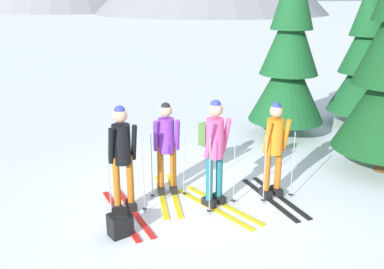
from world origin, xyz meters
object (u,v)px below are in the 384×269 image
skier_in_purple (167,146)px  skier_in_black (122,155)px  skier_in_pink (214,147)px  backpack_on_snow_front (120,223)px  skier_in_orange (274,147)px  pine_tree_near (364,57)px  pine_tree_far (290,55)px

skier_in_purple → skier_in_black: bearing=-142.4°
skier_in_purple → skier_in_pink: skier_in_pink is taller
backpack_on_snow_front → skier_in_orange: bearing=19.6°
skier_in_orange → pine_tree_near: bearing=47.1°
skier_in_pink → skier_in_orange: bearing=9.3°
skier_in_pink → backpack_on_snow_front: (-1.50, -0.74, -0.83)m
skier_in_purple → backpack_on_snow_front: skier_in_purple is taller
pine_tree_far → skier_in_pink: bearing=-125.6°
pine_tree_near → pine_tree_far: (-2.25, -0.69, 0.18)m
skier_in_purple → skier_in_orange: 1.80m
pine_tree_near → backpack_on_snow_front: bearing=-142.2°
backpack_on_snow_front → pine_tree_near: bearing=37.8°
skier_in_orange → backpack_on_snow_front: skier_in_orange is taller
skier_in_orange → pine_tree_far: bearing=67.1°
skier_in_black → backpack_on_snow_front: bearing=-94.6°
pine_tree_far → pine_tree_near: bearing=17.1°
skier_in_purple → skier_in_orange: (1.77, -0.36, 0.02)m
skier_in_pink → backpack_on_snow_front: bearing=-153.9°
pine_tree_near → skier_in_black: bearing=-146.3°
pine_tree_far → skier_in_black: bearing=-138.7°
skier_in_purple → pine_tree_far: pine_tree_far is taller
skier_in_black → pine_tree_far: bearing=41.3°
skier_in_black → skier_in_purple: bearing=37.6°
skier_in_black → skier_in_pink: 1.45m
skier_in_purple → skier_in_orange: size_ratio=0.99×
skier_in_purple → skier_in_orange: bearing=-11.5°
pine_tree_near → backpack_on_snow_front: (-6.14, -4.77, -1.61)m
skier_in_black → skier_in_orange: skier_in_black is taller
skier_in_black → skier_in_pink: bearing=1.1°
pine_tree_far → skier_in_purple: bearing=-137.9°
pine_tree_near → pine_tree_far: 2.36m
skier_in_black → skier_in_orange: (2.49, 0.20, -0.06)m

